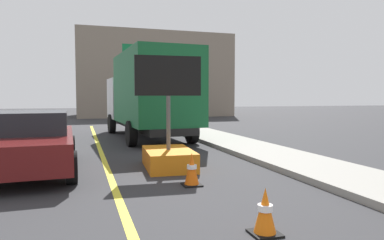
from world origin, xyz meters
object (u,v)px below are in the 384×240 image
(box_truck, at_px, (149,94))
(highway_guide_sign, at_px, (154,69))
(pickup_car, at_px, (28,142))
(arrow_board_trailer, at_px, (168,148))
(traffic_cone_mid_lane, at_px, (265,212))
(traffic_cone_far_lane, at_px, (192,169))

(box_truck, distance_m, highway_guide_sign, 7.06)
(pickup_car, height_order, highway_guide_sign, highway_guide_sign)
(arrow_board_trailer, relative_size, box_truck, 0.36)
(arrow_board_trailer, xyz_separation_m, traffic_cone_mid_lane, (0.16, -4.41, -0.19))
(highway_guide_sign, xyz_separation_m, traffic_cone_far_lane, (-2.23, -14.57, -3.11))
(box_truck, xyz_separation_m, traffic_cone_mid_lane, (-0.51, -10.49, -1.55))
(pickup_car, height_order, traffic_cone_far_lane, pickup_car)
(box_truck, bearing_deg, pickup_car, -124.65)
(highway_guide_sign, relative_size, traffic_cone_far_lane, 7.75)
(highway_guide_sign, bearing_deg, traffic_cone_far_lane, -98.71)
(arrow_board_trailer, xyz_separation_m, highway_guide_sign, (2.26, 12.77, 2.94))
(pickup_car, xyz_separation_m, traffic_cone_mid_lane, (3.33, -4.94, -0.40))
(pickup_car, bearing_deg, highway_guide_sign, 66.10)
(pickup_car, distance_m, highway_guide_sign, 13.67)
(box_truck, distance_m, traffic_cone_mid_lane, 10.62)
(box_truck, distance_m, traffic_cone_far_lane, 8.05)
(arrow_board_trailer, relative_size, pickup_car, 0.60)
(traffic_cone_mid_lane, bearing_deg, highway_guide_sign, 83.03)
(arrow_board_trailer, bearing_deg, traffic_cone_mid_lane, -87.95)
(box_truck, height_order, traffic_cone_far_lane, box_truck)
(arrow_board_trailer, distance_m, traffic_cone_mid_lane, 4.42)
(traffic_cone_mid_lane, xyz_separation_m, traffic_cone_far_lane, (-0.13, 2.62, 0.02))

